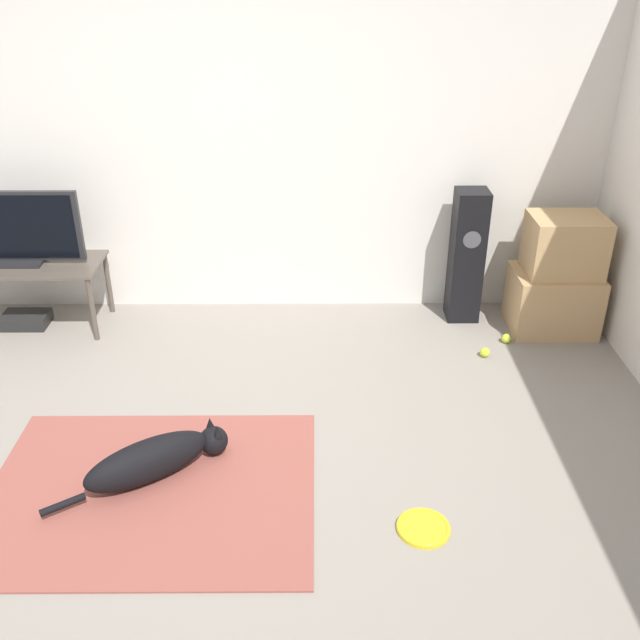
{
  "coord_description": "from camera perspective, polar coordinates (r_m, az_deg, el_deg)",
  "views": [
    {
      "loc": [
        0.55,
        -2.8,
        2.43
      ],
      "look_at": [
        0.57,
        0.95,
        0.45
      ],
      "focal_mm": 40.0,
      "sensor_mm": 36.0,
      "label": 1
    }
  ],
  "objects": [
    {
      "name": "cardboard_box_lower",
      "position": [
        5.26,
        18.12,
        1.48
      ],
      "size": [
        0.58,
        0.44,
        0.43
      ],
      "color": "tan",
      "rests_on": "ground_plane"
    },
    {
      "name": "tennis_ball_near_speaker",
      "position": [
        4.86,
        13.05,
        -2.53
      ],
      "size": [
        0.07,
        0.07,
        0.07
      ],
      "color": "#C6E033",
      "rests_on": "ground_plane"
    },
    {
      "name": "ground_plane",
      "position": [
        3.75,
        -8.92,
        -13.01
      ],
      "size": [
        12.0,
        12.0,
        0.0
      ],
      "primitive_type": "plane",
      "color": "gray"
    },
    {
      "name": "wall_back",
      "position": [
        5.06,
        -6.78,
        14.47
      ],
      "size": [
        8.0,
        0.06,
        2.55
      ],
      "color": "silver",
      "rests_on": "ground_plane"
    },
    {
      "name": "frisbee",
      "position": [
        3.51,
        8.27,
        -16.11
      ],
      "size": [
        0.25,
        0.25,
        0.03
      ],
      "color": "yellow",
      "rests_on": "ground_plane"
    },
    {
      "name": "floor_speaker",
      "position": [
        5.16,
        11.65,
        5.02
      ],
      "size": [
        0.22,
        0.23,
        0.96
      ],
      "color": "black",
      "rests_on": "ground_plane"
    },
    {
      "name": "cardboard_box_upper",
      "position": [
        5.11,
        19.0,
        5.67
      ],
      "size": [
        0.5,
        0.38,
        0.4
      ],
      "color": "tan",
      "rests_on": "cardboard_box_lower"
    },
    {
      "name": "area_rug",
      "position": [
        3.77,
        -13.37,
        -13.14
      ],
      "size": [
        1.64,
        1.27,
        0.01
      ],
      "color": "#934C42",
      "rests_on": "ground_plane"
    },
    {
      "name": "dog",
      "position": [
        3.78,
        -13.05,
        -10.75
      ],
      "size": [
        0.84,
        0.61,
        0.23
      ],
      "color": "black",
      "rests_on": "area_rug"
    },
    {
      "name": "tv_stand",
      "position": [
        5.36,
        -22.7,
        3.68
      ],
      "size": [
        1.09,
        0.48,
        0.48
      ],
      "color": "brown",
      "rests_on": "ground_plane"
    },
    {
      "name": "tennis_ball_by_boxes",
      "position": [
        5.06,
        14.68,
        -1.43
      ],
      "size": [
        0.07,
        0.07,
        0.07
      ],
      "color": "#C6E033",
      "rests_on": "ground_plane"
    },
    {
      "name": "tv",
      "position": [
        5.26,
        -23.3,
        6.72
      ],
      "size": [
        0.91,
        0.2,
        0.51
      ],
      "color": "#232326",
      "rests_on": "tv_stand"
    },
    {
      "name": "game_console",
      "position": [
        5.54,
        -22.5,
        0.02
      ],
      "size": [
        0.33,
        0.23,
        0.09
      ],
      "color": "black",
      "rests_on": "ground_plane"
    }
  ]
}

